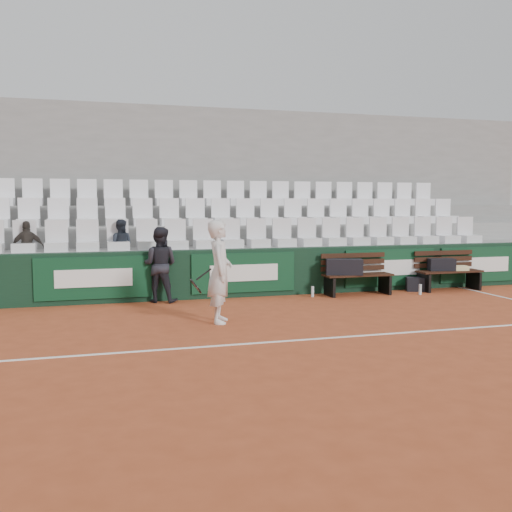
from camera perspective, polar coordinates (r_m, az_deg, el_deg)
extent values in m
plane|color=#A84826|center=(8.42, 6.90, -8.19)|extent=(80.00, 80.00, 0.00)
cube|color=white|center=(8.42, 6.90, -8.17)|extent=(18.00, 0.06, 0.01)
cube|color=black|center=(12.06, -0.51, -1.65)|extent=(18.00, 0.30, 1.00)
cube|color=#0C381E|center=(11.45, -15.90, -2.12)|extent=(2.20, 0.04, 0.82)
cube|color=#0C381E|center=(11.84, -1.22, -1.68)|extent=(2.20, 0.04, 0.82)
cube|color=#0C381E|center=(13.12, 13.28, -1.14)|extent=(2.20, 0.04, 0.82)
cube|color=#0C381E|center=(14.45, 21.61, -0.79)|extent=(2.20, 0.04, 0.82)
cube|color=gray|center=(12.65, -1.27, -1.32)|extent=(18.00, 0.95, 1.00)
cube|color=#959593|center=(13.55, -2.30, 0.07)|extent=(18.00, 0.95, 1.45)
cube|color=gray|center=(14.45, -3.20, 1.29)|extent=(18.00, 0.95, 1.90)
cube|color=gray|center=(15.03, -3.76, 6.21)|extent=(18.00, 0.30, 4.40)
cube|color=silver|center=(12.42, -1.07, 2.33)|extent=(11.90, 0.44, 0.63)
cube|color=white|center=(13.32, -2.14, 4.46)|extent=(11.90, 0.44, 0.63)
cube|color=white|center=(14.25, -3.07, 6.32)|extent=(11.90, 0.44, 0.63)
cube|color=black|center=(12.41, 10.13, -2.81)|extent=(1.50, 0.56, 0.45)
cube|color=black|center=(13.58, 18.74, -2.32)|extent=(1.50, 0.56, 0.45)
cube|color=black|center=(12.22, 8.81, -1.08)|extent=(0.83, 0.56, 0.33)
cube|color=black|center=(13.47, 18.05, -0.82)|extent=(0.62, 0.39, 0.27)
cube|color=beige|center=(13.65, 19.62, -1.14)|extent=(0.42, 0.34, 0.10)
cube|color=black|center=(13.26, 15.88, -2.72)|extent=(0.59, 0.48, 0.31)
cylinder|color=silver|center=(12.02, 5.68, -3.56)|extent=(0.06, 0.06, 0.23)
cylinder|color=silver|center=(12.75, 16.09, -3.23)|extent=(0.06, 0.06, 0.23)
imported|color=silver|center=(9.33, -3.64, -1.58)|extent=(0.55, 0.70, 1.69)
torus|color=black|center=(9.28, -6.05, -3.02)|extent=(0.19, 0.30, 0.26)
cylinder|color=black|center=(9.28, -5.26, -1.84)|extent=(0.26, 0.03, 0.20)
imported|color=black|center=(11.43, -9.61, -0.86)|extent=(0.89, 0.81, 1.49)
imported|color=#2F2A25|center=(12.10, -21.95, 2.89)|extent=(0.64, 0.32, 1.06)
imported|color=#1E242E|center=(12.05, -13.46, 3.16)|extent=(0.60, 0.52, 1.08)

